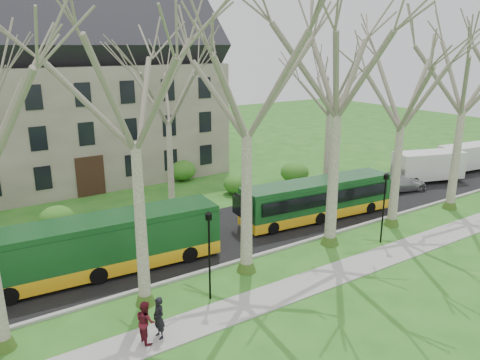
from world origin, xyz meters
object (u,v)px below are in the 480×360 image
bus_follow (317,199)px  pedestrian_b (146,322)px  sedan (401,183)px  van_a (428,167)px  bus_lead (103,244)px  van_b (466,158)px  pedestrian_a (159,318)px

bus_follow → pedestrian_b: bearing=-151.0°
sedan → van_a: (4.23, 0.52, 0.67)m
bus_lead → van_b: size_ratio=2.17×
van_a → pedestrian_a: size_ratio=3.37×
bus_follow → bus_lead: bearing=-175.4°
bus_lead → sedan: size_ratio=2.77×
van_b → pedestrian_b: bearing=-159.2°
van_b → pedestrian_b: size_ratio=3.20×
van_a → pedestrian_b: bearing=-146.5°
van_b → bus_follow: bearing=-167.7°
sedan → van_a: bearing=-70.9°
bus_follow → sedan: (10.03, 0.91, -0.75)m
sedan → van_b: (10.41, 0.76, 0.60)m
van_a → van_b: bearing=20.3°
sedan → pedestrian_a: bearing=119.3°
sedan → pedestrian_b: 26.48m
pedestrian_a → pedestrian_b: 0.55m
van_a → pedestrian_a: (-29.04, -8.19, -0.42)m
van_a → pedestrian_b: 30.69m
bus_lead → pedestrian_b: (-0.54, -6.91, -0.66)m
bus_follow → pedestrian_a: 16.26m
pedestrian_b → van_a: bearing=-76.8°
sedan → pedestrian_b: size_ratio=2.51×
bus_lead → pedestrian_b: 6.96m
pedestrian_a → van_a: bearing=99.4°
pedestrian_b → pedestrian_a: bearing=-97.9°
bus_lead → bus_follow: bus_lead is taller
bus_follow → sedan: bus_follow is taller
bus_lead → pedestrian_a: 6.99m
bus_lead → van_b: 35.26m
bus_lead → van_a: (29.05, 1.23, -0.23)m
pedestrian_a → bus_follow: bearing=108.2°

